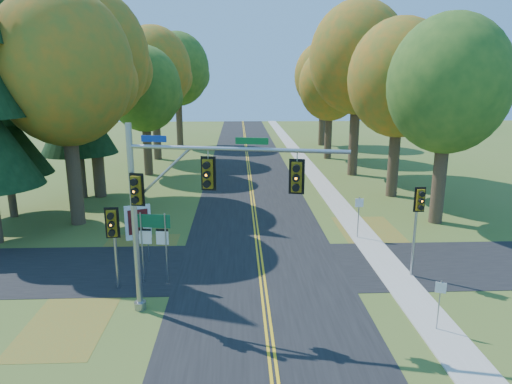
{
  "coord_description": "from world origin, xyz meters",
  "views": [
    {
      "loc": [
        -1.05,
        -18.66,
        8.93
      ],
      "look_at": [
        -0.14,
        4.28,
        3.2
      ],
      "focal_mm": 32.0,
      "sensor_mm": 36.0,
      "label": 1
    }
  ],
  "objects_px": {
    "route_sign_cluster": "(154,234)",
    "info_kiosk": "(138,222)",
    "traffic_mast": "(184,196)",
    "east_signal_pole": "(418,210)"
  },
  "relations": [
    {
      "from": "route_sign_cluster",
      "to": "info_kiosk",
      "type": "bearing_deg",
      "value": 116.59
    },
    {
      "from": "traffic_mast",
      "to": "east_signal_pole",
      "type": "xyz_separation_m",
      "value": [
        9.98,
        2.95,
        -1.48
      ]
    },
    {
      "from": "traffic_mast",
      "to": "route_sign_cluster",
      "type": "bearing_deg",
      "value": 133.08
    },
    {
      "from": "traffic_mast",
      "to": "east_signal_pole",
      "type": "height_order",
      "value": "traffic_mast"
    },
    {
      "from": "east_signal_pole",
      "to": "route_sign_cluster",
      "type": "height_order",
      "value": "east_signal_pole"
    },
    {
      "from": "east_signal_pole",
      "to": "route_sign_cluster",
      "type": "xyz_separation_m",
      "value": [
        -11.73,
        -0.03,
        -0.96
      ]
    },
    {
      "from": "east_signal_pole",
      "to": "route_sign_cluster",
      "type": "bearing_deg",
      "value": -179.38
    },
    {
      "from": "traffic_mast",
      "to": "info_kiosk",
      "type": "xyz_separation_m",
      "value": [
        -3.72,
        8.73,
        -3.75
      ]
    },
    {
      "from": "route_sign_cluster",
      "to": "traffic_mast",
      "type": "bearing_deg",
      "value": -51.41
    },
    {
      "from": "route_sign_cluster",
      "to": "info_kiosk",
      "type": "distance_m",
      "value": 6.28
    }
  ]
}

